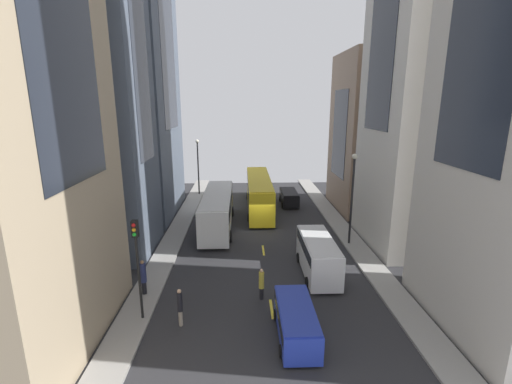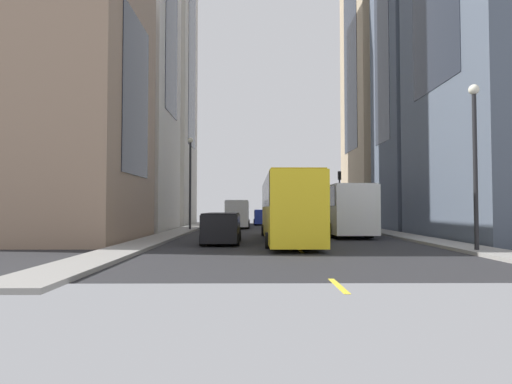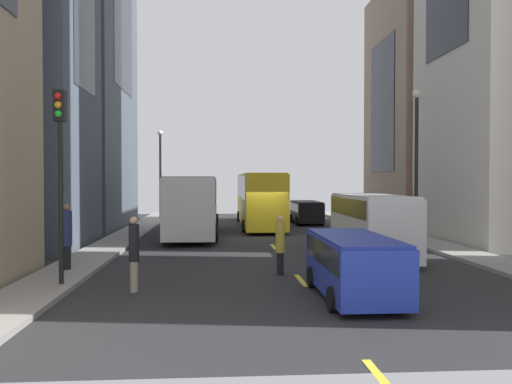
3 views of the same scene
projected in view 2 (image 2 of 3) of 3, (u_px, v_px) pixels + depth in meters
ground_plane at (281, 233)px, 31.27m from camera, size 41.25×41.25×0.00m
sidewalk_west at (384, 232)px, 31.33m from camera, size 1.86×44.00×0.15m
sidewalk_east at (178, 232)px, 31.21m from camera, size 1.86×44.00×0.15m
lane_stripe_0 at (270, 223)px, 52.25m from camera, size 0.16×2.00×0.01m
lane_stripe_1 at (273, 226)px, 43.86m from camera, size 0.16×2.00×0.01m
lane_stripe_2 at (278, 230)px, 35.46m from camera, size 0.16×2.00×0.01m
lane_stripe_3 at (285, 237)px, 27.07m from camera, size 0.16×2.00×0.01m
lane_stripe_4 at (300, 251)px, 18.68m from camera, size 0.16×2.00×0.01m
lane_stripe_5 at (339, 286)px, 10.28m from camera, size 0.16×2.00×0.01m
building_west_0 at (387, 62)px, 47.13m from camera, size 8.44×10.81×36.40m
building_west_1 at (417, 38)px, 35.70m from camera, size 6.07×7.03×32.71m
building_east_0 at (157, 53)px, 46.46m from camera, size 7.85×9.29×37.99m
building_east_2 at (50, 96)px, 24.16m from camera, size 10.01×9.45×16.67m
city_bus_white at (338, 206)px, 30.03m from camera, size 2.80×11.49×3.35m
streetcar_yellow at (287, 204)px, 24.03m from camera, size 2.70×13.74×3.59m
delivery_van_white at (238, 212)px, 39.63m from camera, size 2.25×6.07×2.58m
car_black_0 at (222, 225)px, 22.37m from camera, size 1.98×4.48×1.63m
car_blue_1 at (262, 216)px, 46.42m from camera, size 1.97×4.73×1.67m
pedestrian_walking_far at (318, 214)px, 45.30m from camera, size 0.29×0.29×2.14m
pedestrian_crossing_mid at (279, 216)px, 42.78m from camera, size 0.32×0.32×1.98m
pedestrian_crossing_near at (351, 213)px, 42.20m from camera, size 0.39×0.39×2.21m
traffic_light_near_corner at (339, 187)px, 44.87m from camera, size 0.32×0.44×5.62m
streetlamp_near at (475, 148)px, 17.70m from camera, size 0.44×0.44×6.98m
streetlamp_far at (190, 173)px, 34.63m from camera, size 0.44×0.44×7.54m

